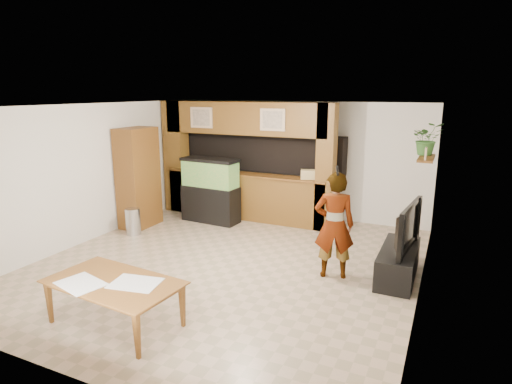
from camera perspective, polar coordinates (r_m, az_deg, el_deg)
The scene contains 21 objects.
floor at distance 7.30m, azimuth -3.73°, elevation -9.48°, with size 6.50×6.50×0.00m, color tan.
ceiling at distance 6.73m, azimuth -4.08°, elevation 11.36°, with size 6.50×6.50×0.00m, color white.
wall_back at distance 9.83m, azimuth 5.23°, elevation 4.36°, with size 6.00×6.00×0.00m, color silver.
wall_left at distance 8.72m, azimuth -21.49°, elevation 2.33°, with size 6.50×6.50×0.00m, color silver.
wall_right at distance 6.10m, azimuth 21.70°, elevation -2.16°, with size 6.50×6.50×0.00m, color silver.
partition at distance 9.63m, azimuth -1.34°, elevation 4.30°, with size 4.20×0.99×2.60m.
wall_clock at distance 9.33m, azimuth -17.23°, elevation 7.05°, with size 0.05×0.25×0.25m.
wall_shelf at distance 7.94m, azimuth 21.76°, elevation 4.22°, with size 0.25×0.90×0.04m, color brown.
pantry_cabinet at distance 9.32m, azimuth -15.43°, elevation 1.84°, with size 0.52×0.86×2.09m, color brown.
trash_can at distance 8.95m, azimuth -16.07°, elevation -3.79°, with size 0.29×0.29×0.54m, color #B2B2B7.
aquarium at distance 9.41m, azimuth -6.09°, elevation 0.14°, with size 1.27×0.48×1.41m.
tv_stand at distance 7.06m, azimuth 18.42°, elevation -8.95°, with size 0.52×1.42×0.47m, color black.
television at distance 6.86m, azimuth 18.79°, elevation -4.32°, with size 1.25×0.16×0.72m, color black.
photo_frame at distance 7.59m, azimuth 21.68°, elevation 4.78°, with size 0.03×0.15×0.20m, color tan.
potted_plant at distance 8.14m, azimuth 21.85°, elevation 6.61°, with size 0.52×0.45×0.58m, color #326428.
person at distance 6.64m, azimuth 10.40°, elevation -4.38°, with size 0.61×0.40×1.67m, color tan.
microphone at distance 6.27m, azimuth 10.81°, elevation 2.82°, with size 0.04×0.04×0.16m, color black.
dining_table at distance 5.68m, azimuth -18.50°, elevation -13.99°, with size 1.65×0.92×0.58m, color brown.
newspaper_a at distance 5.44m, azimuth -15.78°, elevation -11.61°, with size 0.58×0.42×0.01m, color silver.
newspaper_b at distance 5.63m, azimuth -22.31°, elevation -11.24°, with size 0.57×0.41×0.01m, color silver.
counter_box at distance 8.93m, azimuth 6.92°, elevation 2.34°, with size 0.29×0.19×0.19m, color tan.
Camera 1 is at (3.24, -5.90, 2.84)m, focal length 30.00 mm.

